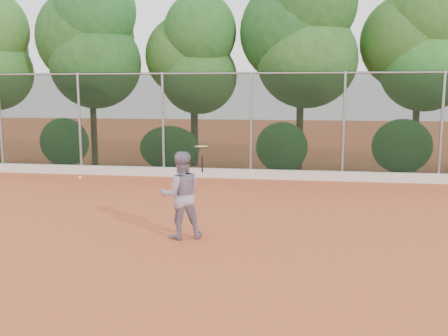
# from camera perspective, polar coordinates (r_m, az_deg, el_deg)

# --- Properties ---
(ground) EXTENTS (80.00, 80.00, 0.00)m
(ground) POSITION_cam_1_polar(r_m,az_deg,el_deg) (10.03, -0.86, -7.95)
(ground) COLOR #C2542D
(ground) RESTS_ON ground
(concrete_curb) EXTENTS (24.00, 0.20, 0.30)m
(concrete_curb) POSITION_cam_1_polar(r_m,az_deg,el_deg) (16.60, 2.99, -0.68)
(concrete_curb) COLOR silver
(concrete_curb) RESTS_ON ground
(tennis_player) EXTENTS (1.02, 0.92, 1.73)m
(tennis_player) POSITION_cam_1_polar(r_m,az_deg,el_deg) (9.86, -4.95, -3.10)
(tennis_player) COLOR gray
(tennis_player) RESTS_ON ground
(chainlink_fence) EXTENTS (24.09, 0.09, 3.50)m
(chainlink_fence) POSITION_cam_1_polar(r_m,az_deg,el_deg) (16.58, 3.10, 5.26)
(chainlink_fence) COLOR black
(chainlink_fence) RESTS_ON ground
(foliage_backdrop) EXTENTS (23.70, 3.63, 7.55)m
(foliage_backdrop) POSITION_cam_1_polar(r_m,az_deg,el_deg) (18.63, 2.05, 13.49)
(foliage_backdrop) COLOR #3E2D18
(foliage_backdrop) RESTS_ON ground
(tennis_racket) EXTENTS (0.32, 0.33, 0.52)m
(tennis_racket) POSITION_cam_1_polar(r_m,az_deg,el_deg) (9.47, -2.57, 2.21)
(tennis_racket) COLOR black
(tennis_racket) RESTS_ON ground
(tennis_ball_in_flight) EXTENTS (0.06, 0.06, 0.06)m
(tennis_ball_in_flight) POSITION_cam_1_polar(r_m,az_deg,el_deg) (9.83, -16.13, -1.06)
(tennis_ball_in_flight) COLOR #C9E935
(tennis_ball_in_flight) RESTS_ON ground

